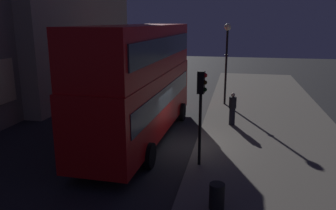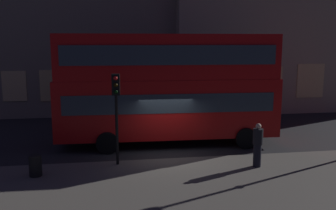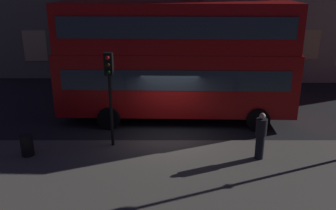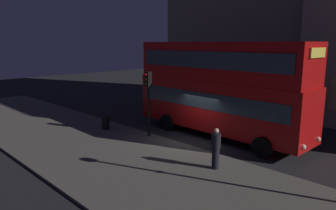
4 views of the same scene
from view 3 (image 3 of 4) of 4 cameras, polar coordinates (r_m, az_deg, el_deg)
name	(u,v)px [view 3 (image 3 of 4)]	position (r m, az deg, el deg)	size (l,w,h in m)	color
ground_plane	(169,137)	(15.79, 0.23, -4.96)	(80.00, 80.00, 0.00)	#232326
sidewalk_slab	(170,189)	(12.01, 0.33, -12.97)	(44.00, 7.22, 0.12)	#5B564F
double_decker_bus	(175,57)	(16.84, 1.17, 7.56)	(10.98, 3.12, 5.48)	#B20F0F
traffic_light_near_kerb	(109,80)	(13.99, -9.17, 3.85)	(0.34, 0.37, 3.74)	black
pedestrian	(260,136)	(13.77, 14.16, -4.64)	(0.40, 0.40, 1.79)	black
litter_bin	(27,145)	(14.77, -21.15, -5.88)	(0.47, 0.47, 0.81)	black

